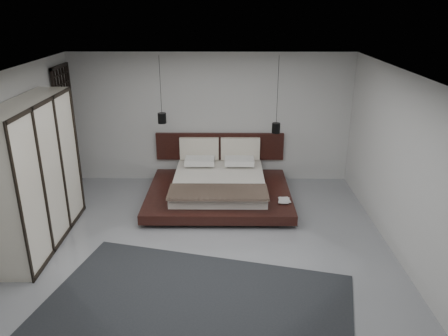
{
  "coord_description": "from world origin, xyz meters",
  "views": [
    {
      "loc": [
        0.35,
        -6.17,
        3.74
      ],
      "look_at": [
        0.28,
        1.2,
        0.94
      ],
      "focal_mm": 35.0,
      "sensor_mm": 36.0,
      "label": 1
    }
  ],
  "objects_px": {
    "lattice_screen": "(67,129)",
    "pendant_left": "(162,118)",
    "bed": "(219,186)",
    "pendant_right": "(276,128)",
    "rug": "(191,318)",
    "wardrobe": "(36,175)"
  },
  "relations": [
    {
      "from": "lattice_screen",
      "to": "pendant_left",
      "type": "xyz_separation_m",
      "value": [
        1.98,
        -0.1,
        0.27
      ]
    },
    {
      "from": "bed",
      "to": "pendant_left",
      "type": "distance_m",
      "value": 1.78
    },
    {
      "from": "pendant_right",
      "to": "lattice_screen",
      "type": "bearing_deg",
      "value": 178.65
    },
    {
      "from": "pendant_right",
      "to": "rug",
      "type": "height_order",
      "value": "pendant_right"
    },
    {
      "from": "bed",
      "to": "pendant_right",
      "type": "bearing_deg",
      "value": 21.06
    },
    {
      "from": "pendant_left",
      "to": "rug",
      "type": "bearing_deg",
      "value": -77.97
    },
    {
      "from": "lattice_screen",
      "to": "wardrobe",
      "type": "xyz_separation_m",
      "value": [
        0.25,
        -2.22,
        -0.12
      ]
    },
    {
      "from": "wardrobe",
      "to": "bed",
      "type": "bearing_deg",
      "value": 30.31
    },
    {
      "from": "pendant_right",
      "to": "bed",
      "type": "bearing_deg",
      "value": -158.94
    },
    {
      "from": "rug",
      "to": "wardrobe",
      "type": "bearing_deg",
      "value": 143.37
    },
    {
      "from": "bed",
      "to": "pendant_left",
      "type": "relative_size",
      "value": 2.09
    },
    {
      "from": "pendant_right",
      "to": "rug",
      "type": "distance_m",
      "value": 4.51
    },
    {
      "from": "pendant_left",
      "to": "wardrobe",
      "type": "height_order",
      "value": "pendant_left"
    },
    {
      "from": "wardrobe",
      "to": "rug",
      "type": "height_order",
      "value": "wardrobe"
    },
    {
      "from": "bed",
      "to": "wardrobe",
      "type": "relative_size",
      "value": 1.16
    },
    {
      "from": "pendant_right",
      "to": "wardrobe",
      "type": "distance_m",
      "value": 4.55
    },
    {
      "from": "bed",
      "to": "pendant_left",
      "type": "height_order",
      "value": "pendant_left"
    },
    {
      "from": "lattice_screen",
      "to": "pendant_left",
      "type": "distance_m",
      "value": 2.0
    },
    {
      "from": "lattice_screen",
      "to": "pendant_right",
      "type": "distance_m",
      "value": 4.28
    },
    {
      "from": "rug",
      "to": "pendant_right",
      "type": "bearing_deg",
      "value": 70.51
    },
    {
      "from": "pendant_left",
      "to": "bed",
      "type": "bearing_deg",
      "value": -21.06
    },
    {
      "from": "bed",
      "to": "rug",
      "type": "xyz_separation_m",
      "value": [
        -0.29,
        -3.61,
        -0.28
      ]
    }
  ]
}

